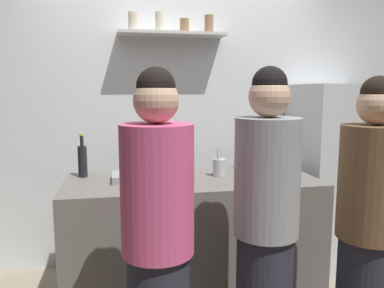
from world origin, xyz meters
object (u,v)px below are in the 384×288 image
at_px(water_bottle_plastic, 182,162).
at_px(wine_bottle_amber_glass, 241,152).
at_px(wine_bottle_dark_glass, 83,160).
at_px(person_brown_jacket, 369,231).
at_px(baking_pan, 137,177).
at_px(person_grey_hoodie, 266,227).
at_px(utensil_holder, 219,167).
at_px(person_pink_top, 158,245).
at_px(refrigerator, 334,175).

bearing_deg(water_bottle_plastic, wine_bottle_amber_glass, 28.82).
xyz_separation_m(wine_bottle_dark_glass, person_brown_jacket, (1.55, -1.10, -0.24)).
xyz_separation_m(baking_pan, water_bottle_plastic, (0.32, -0.01, 0.09)).
bearing_deg(person_grey_hoodie, baking_pan, -5.37).
distance_m(wine_bottle_amber_glass, water_bottle_plastic, 0.60).
xyz_separation_m(baking_pan, wine_bottle_dark_glass, (-0.38, 0.18, 0.10)).
height_order(utensil_holder, person_brown_jacket, person_brown_jacket).
xyz_separation_m(person_pink_top, person_brown_jacket, (1.12, 0.01, -0.02)).
height_order(refrigerator, water_bottle_plastic, refrigerator).
distance_m(baking_pan, utensil_holder, 0.60).
relative_size(utensil_holder, water_bottle_plastic, 0.80).
height_order(utensil_holder, person_pink_top, person_pink_top).
bearing_deg(refrigerator, person_brown_jacket, -113.89).
xyz_separation_m(wine_bottle_dark_glass, person_pink_top, (0.43, -1.10, -0.22)).
relative_size(wine_bottle_amber_glass, person_brown_jacket, 0.22).
relative_size(baking_pan, utensil_holder, 1.57).
height_order(water_bottle_plastic, person_brown_jacket, person_brown_jacket).
xyz_separation_m(person_grey_hoodie, person_brown_jacket, (0.54, -0.10, -0.03)).
height_order(person_grey_hoodie, person_brown_jacket, person_grey_hoodie).
bearing_deg(water_bottle_plastic, baking_pan, 179.07).
xyz_separation_m(refrigerator, person_pink_top, (-1.67, -1.26, 0.02)).
bearing_deg(refrigerator, person_pink_top, -142.96).
height_order(baking_pan, person_grey_hoodie, person_grey_hoodie).
height_order(baking_pan, wine_bottle_dark_glass, wine_bottle_dark_glass).
height_order(utensil_holder, wine_bottle_amber_glass, wine_bottle_amber_glass).
bearing_deg(water_bottle_plastic, person_brown_jacket, -47.14).
bearing_deg(wine_bottle_dark_glass, water_bottle_plastic, -14.78).
xyz_separation_m(person_pink_top, person_grey_hoodie, (0.58, 0.10, 0.01)).
xyz_separation_m(utensil_holder, person_grey_hoodie, (0.03, -0.83, -0.15)).
bearing_deg(baking_pan, refrigerator, 11.14).
height_order(baking_pan, person_brown_jacket, person_brown_jacket).
bearing_deg(baking_pan, person_brown_jacket, -38.11).
height_order(refrigerator, person_brown_jacket, person_brown_jacket).
relative_size(baking_pan, person_pink_top, 0.21).
bearing_deg(water_bottle_plastic, wine_bottle_dark_glass, 165.22).
height_order(water_bottle_plastic, person_pink_top, person_pink_top).
bearing_deg(refrigerator, water_bottle_plastic, -166.18).
xyz_separation_m(utensil_holder, person_pink_top, (-0.55, -0.94, -0.16)).
bearing_deg(person_pink_top, person_brown_jacket, -84.48).
distance_m(wine_bottle_dark_glass, water_bottle_plastic, 0.73).
xyz_separation_m(wine_bottle_amber_glass, water_bottle_plastic, (-0.53, -0.29, -0.01)).
bearing_deg(wine_bottle_dark_glass, person_brown_jacket, -35.32).
bearing_deg(person_brown_jacket, water_bottle_plastic, -75.47).
relative_size(water_bottle_plastic, person_pink_top, 0.17).
bearing_deg(refrigerator, baking_pan, -168.86).
xyz_separation_m(refrigerator, wine_bottle_amber_glass, (-0.87, -0.05, 0.24)).
relative_size(wine_bottle_amber_glass, water_bottle_plastic, 1.29).
bearing_deg(water_bottle_plastic, refrigerator, 13.82).
distance_m(person_pink_top, person_brown_jacket, 1.12).
distance_m(refrigerator, person_grey_hoodie, 1.60).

